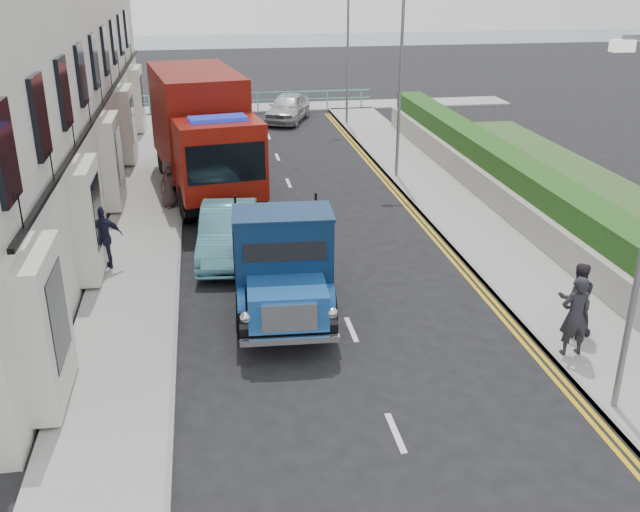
{
  "coord_description": "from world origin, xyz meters",
  "views": [
    {
      "loc": [
        -3.12,
        -12.41,
        7.99
      ],
      "look_at": [
        -0.54,
        3.22,
        1.4
      ],
      "focal_mm": 40.0,
      "sensor_mm": 36.0,
      "label": 1
    }
  ],
  "objects": [
    {
      "name": "pedestrian_west_far",
      "position": [
        -4.4,
        11.52,
        0.91
      ],
      "size": [
        0.92,
        0.82,
        1.59
      ],
      "primitive_type": "imported",
      "rotation": [
        0.0,
        0.0,
        0.52
      ],
      "color": "#3F2D2D",
      "rests_on": "pavement_west"
    },
    {
      "name": "parked_car_rear",
      "position": [
        -3.6,
        18.0,
        0.64
      ],
      "size": [
        1.8,
        4.4,
        1.27
      ],
      "primitive_type": "imported",
      "rotation": [
        0.0,
        0.0,
        0.0
      ],
      "color": "silver",
      "rests_on": "ground"
    },
    {
      "name": "parked_car_front",
      "position": [
        -2.6,
        7.0,
        0.72
      ],
      "size": [
        1.96,
        4.3,
        1.43
      ],
      "primitive_type": "imported",
      "rotation": [
        0.0,
        0.0,
        -0.06
      ],
      "color": "black",
      "rests_on": "ground"
    },
    {
      "name": "ground",
      "position": [
        0.0,
        0.0,
        0.0
      ],
      "size": [
        120.0,
        120.0,
        0.0
      ],
      "primitive_type": "plane",
      "color": "black",
      "rests_on": "ground"
    },
    {
      "name": "lamp_mid",
      "position": [
        4.18,
        14.0,
        4.0
      ],
      "size": [
        1.23,
        0.18,
        7.0
      ],
      "color": "slate",
      "rests_on": "ground"
    },
    {
      "name": "seafront_car_left",
      "position": [
        -2.71,
        21.47,
        0.64
      ],
      "size": [
        2.59,
        4.82,
        1.28
      ],
      "primitive_type": "imported",
      "rotation": [
        0.0,
        0.0,
        3.04
      ],
      "color": "black",
      "rests_on": "ground"
    },
    {
      "name": "promenade",
      "position": [
        0.0,
        29.0,
        0.06
      ],
      "size": [
        30.0,
        2.5,
        0.12
      ],
      "primitive_type": "cube",
      "color": "gray",
      "rests_on": "ground"
    },
    {
      "name": "seafront_car_right",
      "position": [
        1.37,
        25.42,
        0.73
      ],
      "size": [
        3.17,
        4.65,
        1.47
      ],
      "primitive_type": "imported",
      "rotation": [
        0.0,
        0.0,
        -0.37
      ],
      "color": "#B1B2B6",
      "rests_on": "ground"
    },
    {
      "name": "parked_car_mid",
      "position": [
        -2.6,
        7.0,
        0.73
      ],
      "size": [
        1.99,
        4.59,
        1.47
      ],
      "primitive_type": "imported",
      "rotation": [
        0.0,
        0.0,
        -0.1
      ],
      "color": "#53A0B3",
      "rests_on": "ground"
    },
    {
      "name": "garden_east",
      "position": [
        7.21,
        9.0,
        0.9
      ],
      "size": [
        1.45,
        28.0,
        1.75
      ],
      "color": "#B2AD9E",
      "rests_on": "ground"
    },
    {
      "name": "pavement_east",
      "position": [
        5.3,
        9.0,
        0.06
      ],
      "size": [
        2.6,
        38.0,
        0.12
      ],
      "primitive_type": "cube",
      "color": "gray",
      "rests_on": "ground"
    },
    {
      "name": "pedestrian_east_far",
      "position": [
        4.91,
        0.84,
        0.98
      ],
      "size": [
        0.98,
        0.86,
        1.72
      ],
      "primitive_type": "imported",
      "rotation": [
        0.0,
        0.0,
        2.86
      ],
      "color": "#302932",
      "rests_on": "pavement_east"
    },
    {
      "name": "red_lorry",
      "position": [
        -3.18,
        13.6,
        2.29
      ],
      "size": [
        4.04,
        8.54,
        4.3
      ],
      "rotation": [
        0.0,
        0.0,
        0.16
      ],
      "color": "black",
      "rests_on": "ground"
    },
    {
      "name": "bedford_lorry",
      "position": [
        -1.47,
        2.95,
        1.24
      ],
      "size": [
        2.57,
        5.82,
        2.69
      ],
      "rotation": [
        0.0,
        0.0,
        -0.06
      ],
      "color": "black",
      "rests_on": "ground"
    },
    {
      "name": "pedestrian_east_near",
      "position": [
        4.4,
        -0.03,
        1.03
      ],
      "size": [
        0.67,
        0.44,
        1.82
      ],
      "primitive_type": "imported",
      "rotation": [
        0.0,
        0.0,
        3.15
      ],
      "color": "#222227",
      "rests_on": "pavement_east"
    },
    {
      "name": "pavement_west",
      "position": [
        -5.2,
        9.0,
        0.06
      ],
      "size": [
        2.4,
        38.0,
        0.12
      ],
      "primitive_type": "cube",
      "color": "gray",
      "rests_on": "ground"
    },
    {
      "name": "seafront_railing",
      "position": [
        0.0,
        28.2,
        0.58
      ],
      "size": [
        13.0,
        0.08,
        1.11
      ],
      "color": "#59B2A5",
      "rests_on": "ground"
    },
    {
      "name": "lamp_far",
      "position": [
        4.18,
        24.0,
        4.0
      ],
      "size": [
        1.23,
        0.18,
        7.0
      ],
      "color": "slate",
      "rests_on": "ground"
    },
    {
      "name": "pedestrian_west_near",
      "position": [
        -6.0,
        6.36,
        1.02
      ],
      "size": [
        1.14,
        0.75,
        1.8
      ],
      "primitive_type": "imported",
      "rotation": [
        0.0,
        0.0,
        3.46
      ],
      "color": "#1D1D34",
      "rests_on": "pavement_west"
    },
    {
      "name": "sea_plane",
      "position": [
        0.0,
        60.0,
        0.0
      ],
      "size": [
        120.0,
        120.0,
        0.0
      ],
      "primitive_type": "plane",
      "color": "slate",
      "rests_on": "ground"
    }
  ]
}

